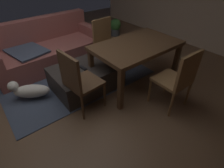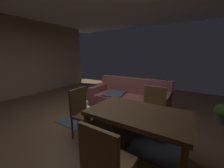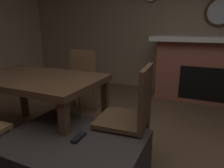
{
  "view_description": "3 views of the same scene",
  "coord_description": "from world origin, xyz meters",
  "px_view_note": "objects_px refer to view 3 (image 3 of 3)",
  "views": [
    {
      "loc": [
        -0.71,
        -2.22,
        1.88
      ],
      "look_at": [
        0.33,
        -0.93,
        0.67
      ],
      "focal_mm": 28.29,
      "sensor_mm": 36.0,
      "label": 1
    },
    {
      "loc": [
        1.93,
        -2.15,
        1.54
      ],
      "look_at": [
        0.81,
        -0.4,
        1.1
      ],
      "focal_mm": 21.73,
      "sensor_mm": 36.0,
      "label": 2
    },
    {
      "loc": [
        -0.36,
        1.15,
        1.23
      ],
      "look_at": [
        0.54,
        -0.82,
        0.63
      ],
      "focal_mm": 32.12,
      "sensor_mm": 36.0,
      "label": 3
    }
  ],
  "objects_px": {
    "tv_remote": "(79,137)",
    "dining_table": "(36,84)",
    "fireplace": "(213,69)",
    "dining_chair_west": "(133,112)",
    "ottoman_coffee_table": "(74,160)",
    "dining_chair_south": "(79,79)",
    "round_wall_mirror": "(220,12)"
  },
  "relations": [
    {
      "from": "ottoman_coffee_table",
      "to": "dining_table",
      "type": "distance_m",
      "value": 0.96
    },
    {
      "from": "ottoman_coffee_table",
      "to": "dining_table",
      "type": "xyz_separation_m",
      "value": [
        0.75,
        -0.4,
        0.46
      ]
    },
    {
      "from": "ottoman_coffee_table",
      "to": "tv_remote",
      "type": "relative_size",
      "value": 6.81
    },
    {
      "from": "dining_table",
      "to": "tv_remote",
      "type": "bearing_deg",
      "value": 153.88
    },
    {
      "from": "round_wall_mirror",
      "to": "dining_chair_south",
      "type": "height_order",
      "value": "round_wall_mirror"
    },
    {
      "from": "fireplace",
      "to": "tv_remote",
      "type": "xyz_separation_m",
      "value": [
        1.0,
        2.64,
        -0.15
      ]
    },
    {
      "from": "dining_table",
      "to": "fireplace",
      "type": "bearing_deg",
      "value": -128.54
    },
    {
      "from": "dining_chair_south",
      "to": "dining_chair_west",
      "type": "relative_size",
      "value": 1.0
    },
    {
      "from": "tv_remote",
      "to": "dining_table",
      "type": "height_order",
      "value": "dining_table"
    },
    {
      "from": "fireplace",
      "to": "ottoman_coffee_table",
      "type": "relative_size",
      "value": 1.92
    },
    {
      "from": "dining_chair_west",
      "to": "fireplace",
      "type": "bearing_deg",
      "value": -107.13
    },
    {
      "from": "tv_remote",
      "to": "fireplace",
      "type": "bearing_deg",
      "value": -113.61
    },
    {
      "from": "ottoman_coffee_table",
      "to": "tv_remote",
      "type": "height_order",
      "value": "tv_remote"
    },
    {
      "from": "tv_remote",
      "to": "dining_table",
      "type": "bearing_deg",
      "value": -29.07
    },
    {
      "from": "ottoman_coffee_table",
      "to": "dining_chair_west",
      "type": "xyz_separation_m",
      "value": [
        -0.35,
        -0.41,
        0.33
      ]
    },
    {
      "from": "round_wall_mirror",
      "to": "dining_table",
      "type": "distance_m",
      "value": 3.22
    },
    {
      "from": "fireplace",
      "to": "dining_chair_west",
      "type": "bearing_deg",
      "value": 72.87
    },
    {
      "from": "fireplace",
      "to": "dining_chair_south",
      "type": "relative_size",
      "value": 2.25
    },
    {
      "from": "tv_remote",
      "to": "dining_chair_south",
      "type": "bearing_deg",
      "value": -59.74
    },
    {
      "from": "round_wall_mirror",
      "to": "tv_remote",
      "type": "bearing_deg",
      "value": 71.21
    },
    {
      "from": "dining_chair_west",
      "to": "dining_chair_south",
      "type": "bearing_deg",
      "value": -36.56
    },
    {
      "from": "round_wall_mirror",
      "to": "ottoman_coffee_table",
      "type": "relative_size",
      "value": 0.47
    },
    {
      "from": "fireplace",
      "to": "tv_remote",
      "type": "relative_size",
      "value": 13.1
    },
    {
      "from": "round_wall_mirror",
      "to": "tv_remote",
      "type": "distance_m",
      "value": 3.28
    },
    {
      "from": "round_wall_mirror",
      "to": "ottoman_coffee_table",
      "type": "distance_m",
      "value": 3.38
    },
    {
      "from": "round_wall_mirror",
      "to": "dining_table",
      "type": "height_order",
      "value": "round_wall_mirror"
    },
    {
      "from": "round_wall_mirror",
      "to": "dining_table",
      "type": "xyz_separation_m",
      "value": [
        1.79,
        2.54,
        -0.86
      ]
    },
    {
      "from": "fireplace",
      "to": "dining_chair_south",
      "type": "height_order",
      "value": "fireplace"
    },
    {
      "from": "round_wall_mirror",
      "to": "dining_chair_south",
      "type": "bearing_deg",
      "value": 43.7
    },
    {
      "from": "dining_chair_south",
      "to": "dining_chair_west",
      "type": "height_order",
      "value": "same"
    },
    {
      "from": "ottoman_coffee_table",
      "to": "round_wall_mirror",
      "type": "bearing_deg",
      "value": -109.56
    },
    {
      "from": "ottoman_coffee_table",
      "to": "dining_chair_south",
      "type": "xyz_separation_m",
      "value": [
        0.75,
        -1.23,
        0.33
      ]
    }
  ]
}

